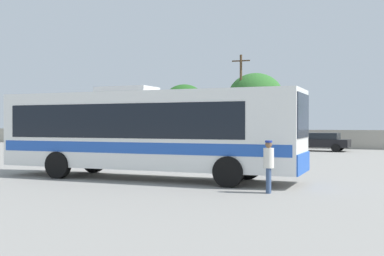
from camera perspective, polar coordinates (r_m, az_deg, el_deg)
name	(u,v)px	position (r m, az deg, el deg)	size (l,w,h in m)	color
ground_plane	(259,160)	(27.85, 8.12, -3.88)	(300.00, 300.00, 0.00)	gray
perimeter_wall	(307,139)	(43.00, 13.66, -1.28)	(80.00, 0.30, 1.62)	#9E998C
coach_bus_white_blue	(144,129)	(18.37, -5.78, -0.18)	(11.93, 2.95, 3.56)	white
attendant_by_bus_door	(269,163)	(14.63, 9.21, -4.20)	(0.35, 0.35, 1.61)	#33476B
vendor_umbrella_near_gate_red	(105,131)	(26.65, -10.42, -0.40)	(2.49, 2.49, 2.08)	gray
parked_car_leftmost_red	(179,139)	(42.04, -1.54, -1.36)	(4.24, 2.29, 1.45)	red
parked_car_second_red	(241,139)	(40.64, 5.93, -1.37)	(4.42, 2.04, 1.54)	red
parked_car_third_black	(320,141)	(38.50, 15.16, -1.55)	(4.67, 2.21, 1.43)	black
utility_pole_near	(241,98)	(47.26, 5.91, 3.58)	(1.80, 0.27, 9.00)	#4C3823
roadside_tree_left	(184,102)	(51.00, -0.94, 3.10)	(4.54, 4.54, 6.40)	brown
roadside_tree_midleft	(256,97)	(48.72, 7.66, 3.78)	(5.59, 5.59, 7.32)	brown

